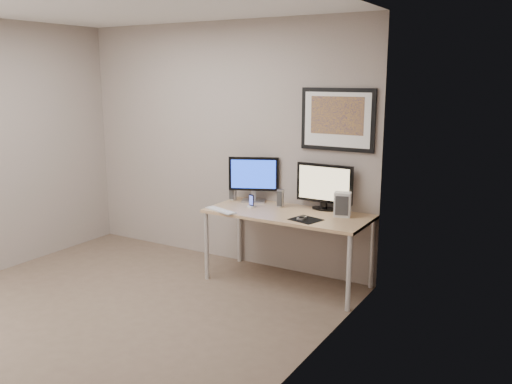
{
  "coord_description": "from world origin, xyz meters",
  "views": [
    {
      "loc": [
        3.33,
        -3.21,
        2.03
      ],
      "look_at": [
        0.79,
        1.1,
        0.96
      ],
      "focal_mm": 38.0,
      "sensor_mm": 36.0,
      "label": 1
    }
  ],
  "objects_px": {
    "phone_dock": "(251,201)",
    "speaker_right": "(280,198)",
    "speaker_left": "(233,192)",
    "keyboard": "(221,210)",
    "monitor_tv": "(324,186)",
    "desk": "(288,219)",
    "monitor_large": "(254,177)",
    "fan_unit": "(342,204)",
    "framed_art": "(338,119)"
  },
  "relations": [
    {
      "from": "keyboard",
      "to": "fan_unit",
      "type": "height_order",
      "value": "fan_unit"
    },
    {
      "from": "framed_art",
      "to": "keyboard",
      "type": "xyz_separation_m",
      "value": [
        -0.95,
        -0.62,
        -0.88
      ]
    },
    {
      "from": "framed_art",
      "to": "phone_dock",
      "type": "relative_size",
      "value": 5.6
    },
    {
      "from": "framed_art",
      "to": "fan_unit",
      "type": "height_order",
      "value": "framed_art"
    },
    {
      "from": "desk",
      "to": "speaker_right",
      "type": "relative_size",
      "value": 8.85
    },
    {
      "from": "keyboard",
      "to": "monitor_tv",
      "type": "bearing_deg",
      "value": 52.72
    },
    {
      "from": "fan_unit",
      "to": "speaker_right",
      "type": "bearing_deg",
      "value": 161.39
    },
    {
      "from": "framed_art",
      "to": "phone_dock",
      "type": "height_order",
      "value": "framed_art"
    },
    {
      "from": "desk",
      "to": "monitor_large",
      "type": "distance_m",
      "value": 0.65
    },
    {
      "from": "monitor_large",
      "to": "monitor_tv",
      "type": "bearing_deg",
      "value": -20.48
    },
    {
      "from": "framed_art",
      "to": "speaker_right",
      "type": "bearing_deg",
      "value": -162.24
    },
    {
      "from": "framed_art",
      "to": "monitor_tv",
      "type": "height_order",
      "value": "framed_art"
    },
    {
      "from": "keyboard",
      "to": "desk",
      "type": "bearing_deg",
      "value": 45.31
    },
    {
      "from": "keyboard",
      "to": "fan_unit",
      "type": "xyz_separation_m",
      "value": [
        1.11,
        0.41,
        0.11
      ]
    },
    {
      "from": "monitor_tv",
      "to": "phone_dock",
      "type": "xyz_separation_m",
      "value": [
        -0.67,
        -0.28,
        -0.18
      ]
    },
    {
      "from": "phone_dock",
      "to": "fan_unit",
      "type": "height_order",
      "value": "fan_unit"
    },
    {
      "from": "speaker_left",
      "to": "phone_dock",
      "type": "relative_size",
      "value": 1.35
    },
    {
      "from": "monitor_tv",
      "to": "fan_unit",
      "type": "distance_m",
      "value": 0.32
    },
    {
      "from": "phone_dock",
      "to": "desk",
      "type": "bearing_deg",
      "value": 17.24
    },
    {
      "from": "speaker_left",
      "to": "monitor_tv",
      "type": "bearing_deg",
      "value": 3.54
    },
    {
      "from": "monitor_tv",
      "to": "fan_unit",
      "type": "xyz_separation_m",
      "value": [
        0.25,
        -0.15,
        -0.13
      ]
    },
    {
      "from": "desk",
      "to": "speaker_left",
      "type": "distance_m",
      "value": 0.79
    },
    {
      "from": "desk",
      "to": "speaker_right",
      "type": "distance_m",
      "value": 0.28
    },
    {
      "from": "monitor_tv",
      "to": "speaker_left",
      "type": "distance_m",
      "value": 1.03
    },
    {
      "from": "framed_art",
      "to": "speaker_right",
      "type": "distance_m",
      "value": 0.97
    },
    {
      "from": "phone_dock",
      "to": "monitor_large",
      "type": "bearing_deg",
      "value": 132.68
    },
    {
      "from": "speaker_left",
      "to": "phone_dock",
      "type": "distance_m",
      "value": 0.39
    },
    {
      "from": "framed_art",
      "to": "speaker_left",
      "type": "xyz_separation_m",
      "value": [
        -1.1,
        -0.15,
        -0.8
      ]
    },
    {
      "from": "phone_dock",
      "to": "speaker_right",
      "type": "bearing_deg",
      "value": 51.67
    },
    {
      "from": "framed_art",
      "to": "keyboard",
      "type": "height_order",
      "value": "framed_art"
    },
    {
      "from": "monitor_tv",
      "to": "keyboard",
      "type": "distance_m",
      "value": 1.05
    },
    {
      "from": "speaker_right",
      "to": "fan_unit",
      "type": "height_order",
      "value": "fan_unit"
    },
    {
      "from": "fan_unit",
      "to": "keyboard",
      "type": "bearing_deg",
      "value": -174.77
    },
    {
      "from": "fan_unit",
      "to": "monitor_tv",
      "type": "bearing_deg",
      "value": 134.55
    },
    {
      "from": "speaker_right",
      "to": "phone_dock",
      "type": "relative_size",
      "value": 1.35
    },
    {
      "from": "speaker_left",
      "to": "keyboard",
      "type": "height_order",
      "value": "speaker_left"
    },
    {
      "from": "desk",
      "to": "keyboard",
      "type": "xyz_separation_m",
      "value": [
        -0.6,
        -0.29,
        0.07
      ]
    },
    {
      "from": "monitor_tv",
      "to": "speaker_right",
      "type": "height_order",
      "value": "monitor_tv"
    },
    {
      "from": "desk",
      "to": "speaker_left",
      "type": "height_order",
      "value": "speaker_left"
    },
    {
      "from": "phone_dock",
      "to": "keyboard",
      "type": "bearing_deg",
      "value": -106.15
    },
    {
      "from": "framed_art",
      "to": "speaker_right",
      "type": "height_order",
      "value": "framed_art"
    },
    {
      "from": "speaker_right",
      "to": "speaker_left",
      "type": "bearing_deg",
      "value": 166.67
    },
    {
      "from": "framed_art",
      "to": "fan_unit",
      "type": "xyz_separation_m",
      "value": [
        0.16,
        -0.21,
        -0.78
      ]
    },
    {
      "from": "keyboard",
      "to": "fan_unit",
      "type": "bearing_deg",
      "value": 39.87
    },
    {
      "from": "monitor_tv",
      "to": "fan_unit",
      "type": "bearing_deg",
      "value": -29.94
    },
    {
      "from": "fan_unit",
      "to": "speaker_left",
      "type": "bearing_deg",
      "value": 162.12
    },
    {
      "from": "framed_art",
      "to": "fan_unit",
      "type": "bearing_deg",
      "value": -52.3
    },
    {
      "from": "desk",
      "to": "monitor_tv",
      "type": "relative_size",
      "value": 2.73
    },
    {
      "from": "phone_dock",
      "to": "fan_unit",
      "type": "bearing_deg",
      "value": 24.47
    },
    {
      "from": "desk",
      "to": "keyboard",
      "type": "distance_m",
      "value": 0.67
    }
  ]
}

